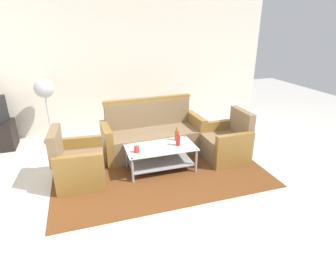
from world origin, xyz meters
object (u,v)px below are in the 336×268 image
at_px(couch, 153,136).
at_px(armchair_right, 226,143).
at_px(cup, 137,149).
at_px(armchair_left, 78,165).
at_px(bottle_red, 178,140).
at_px(bottle_brown, 177,135).
at_px(coffee_table, 161,154).
at_px(pedestal_fan, 45,92).

xyz_separation_m(couch, armchair_right, (1.14, -0.65, -0.03)).
height_order(couch, cup, couch).
distance_m(armchair_left, armchair_right, 2.46).
relative_size(armchair_right, bottle_red, 3.63).
bearing_deg(bottle_red, armchair_right, 4.73).
distance_m(couch, bottle_brown, 0.62).
bearing_deg(armchair_left, coffee_table, 93.55).
distance_m(coffee_table, cup, 0.45).
distance_m(armchair_right, bottle_red, 0.95).
bearing_deg(couch, bottle_red, 104.44).
bearing_deg(bottle_brown, coffee_table, -153.30).
distance_m(bottle_brown, pedestal_fan, 2.69).
bearing_deg(bottle_red, pedestal_fan, 138.33).
bearing_deg(bottle_red, bottle_brown, 76.92).
bearing_deg(bottle_brown, couch, 117.22).
distance_m(couch, coffee_table, 0.69).
bearing_deg(coffee_table, cup, -167.52).
relative_size(couch, armchair_left, 2.15).
bearing_deg(pedestal_fan, bottle_red, -41.67).
height_order(couch, armchair_right, couch).
relative_size(bottle_red, cup, 2.34).
xyz_separation_m(armchair_right, coffee_table, (-1.20, -0.04, -0.02)).
xyz_separation_m(coffee_table, bottle_brown, (0.33, 0.17, 0.22)).
height_order(couch, armchair_left, couch).
distance_m(armchair_left, pedestal_fan, 1.97).
bearing_deg(bottle_brown, cup, -160.79).
height_order(armchair_left, armchair_right, same).
bearing_deg(couch, armchair_left, 24.34).
relative_size(couch, cup, 18.30).
xyz_separation_m(couch, cup, (-0.46, -0.78, 0.14)).
bearing_deg(cup, armchair_left, 172.93).
xyz_separation_m(couch, armchair_left, (-1.32, -0.67, -0.03)).
height_order(couch, coffee_table, couch).
relative_size(couch, armchair_right, 2.15).
xyz_separation_m(cup, pedestal_fan, (-1.36, 1.87, 0.55)).
relative_size(armchair_left, pedestal_fan, 0.67).
relative_size(armchair_right, bottle_brown, 3.75).
height_order(coffee_table, bottle_red, bottle_red).
bearing_deg(pedestal_fan, coffee_table, -45.32).
height_order(armchair_left, pedestal_fan, pedestal_fan).
bearing_deg(armchair_left, armchair_right, 94.85).
bearing_deg(bottle_brown, armchair_right, -8.28).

